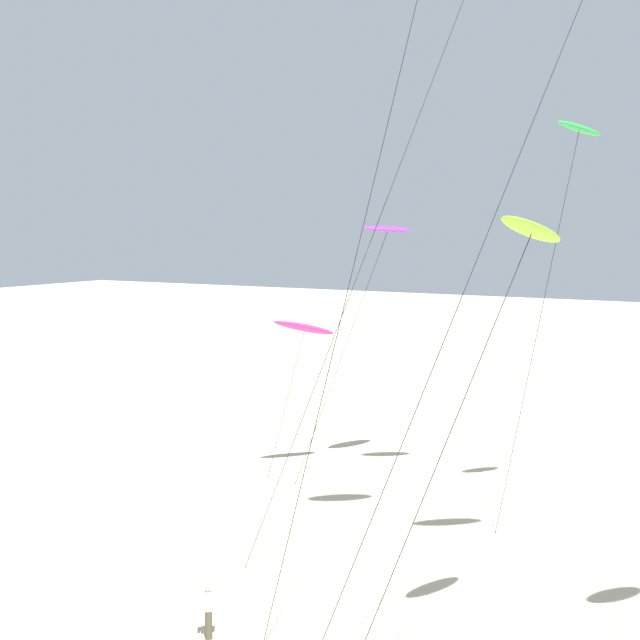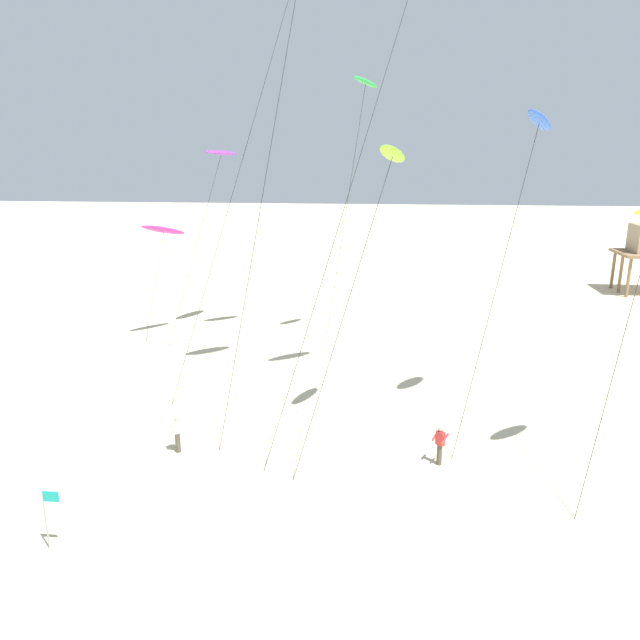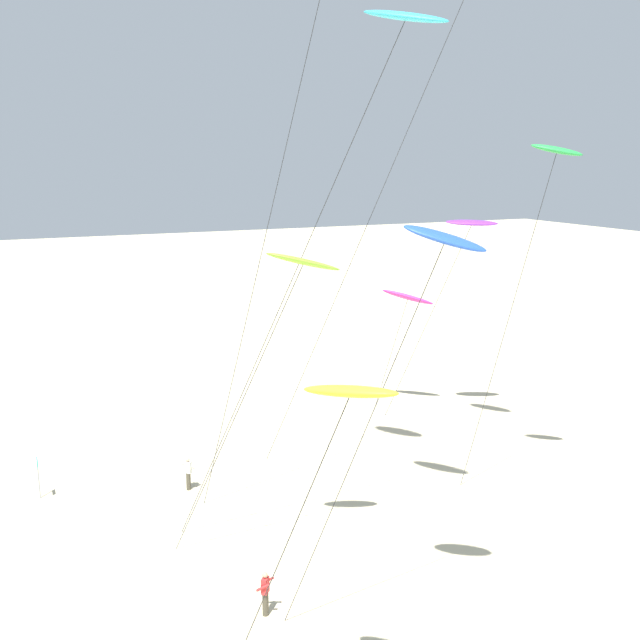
% 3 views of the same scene
% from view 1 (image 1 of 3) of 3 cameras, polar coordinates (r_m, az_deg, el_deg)
% --- Properties ---
extents(kite_purple, '(4.12, 5.30, 12.44)m').
position_cam_1_polar(kite_purple, '(39.63, 4.74, 6.31)').
color(kite_purple, purple).
rests_on(kite_purple, ground).
extents(kite_magenta, '(2.57, 3.12, 8.01)m').
position_cam_1_polar(kite_magenta, '(39.72, -1.11, -0.58)').
color(kite_magenta, '#D8339E').
rests_on(kite_magenta, ground).
extents(kite_green, '(3.11, 3.77, 16.53)m').
position_cam_1_polar(kite_green, '(34.46, 17.69, 12.39)').
color(kite_green, green).
rests_on(kite_green, ground).
extents(kite_lime, '(4.26, 5.70, 12.65)m').
position_cam_1_polar(kite_lime, '(21.63, 14.56, 5.89)').
color(kite_lime, '#8CD833').
rests_on(kite_lime, ground).
extents(kite_flyer_nearest, '(0.73, 0.72, 1.67)m').
position_cam_1_polar(kite_flyer_nearest, '(25.84, -7.85, -19.55)').
color(kite_flyer_nearest, '#4C4738').
rests_on(kite_flyer_nearest, ground).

